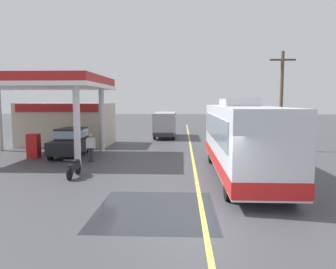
# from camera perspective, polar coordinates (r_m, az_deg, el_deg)

# --- Properties ---
(ground) EXTENTS (120.00, 120.00, 0.00)m
(ground) POSITION_cam_1_polar(r_m,az_deg,el_deg) (29.29, 3.81, -1.13)
(ground) COLOR #424247
(lane_divider_stripe) EXTENTS (0.16, 50.00, 0.01)m
(lane_divider_stripe) POSITION_cam_1_polar(r_m,az_deg,el_deg) (24.33, 4.06, -2.55)
(lane_divider_stripe) COLOR #D8CC4C
(lane_divider_stripe) RESTS_ON ground
(wet_puddle_patch) EXTENTS (3.90, 4.22, 0.01)m
(wet_puddle_patch) POSITION_cam_1_polar(r_m,az_deg,el_deg) (10.98, -2.12, -13.05)
(wet_puddle_patch) COLOR #26282D
(wet_puddle_patch) RESTS_ON ground
(coach_bus_main) EXTENTS (2.60, 11.04, 3.69)m
(coach_bus_main) POSITION_cam_1_polar(r_m,az_deg,el_deg) (15.77, 12.72, -0.98)
(coach_bus_main) COLOR silver
(coach_bus_main) RESTS_ON ground
(gas_station_roadside) EXTENTS (9.10, 11.95, 5.10)m
(gas_station_roadside) POSITION_cam_1_polar(r_m,az_deg,el_deg) (25.92, -18.72, 3.49)
(gas_station_roadside) COLOR #B21E1E
(gas_station_roadside) RESTS_ON ground
(car_at_pump) EXTENTS (1.70, 4.20, 1.82)m
(car_at_pump) POSITION_cam_1_polar(r_m,az_deg,el_deg) (22.02, -16.59, -1.02)
(car_at_pump) COLOR black
(car_at_pump) RESTS_ON ground
(minibus_opposing_lane) EXTENTS (2.04, 6.13, 2.44)m
(minibus_opposing_lane) POSITION_cam_1_polar(r_m,az_deg,el_deg) (32.08, -0.49, 2.14)
(minibus_opposing_lane) COLOR #A5A5AD
(minibus_opposing_lane) RESTS_ON ground
(motorcycle_parked_forecourt) EXTENTS (0.55, 1.80, 0.92)m
(motorcycle_parked_forecourt) POSITION_cam_1_polar(r_m,az_deg,el_deg) (16.00, -16.13, -5.60)
(motorcycle_parked_forecourt) COLOR black
(motorcycle_parked_forecourt) RESTS_ON ground
(pedestrian_near_pump) EXTENTS (0.55, 0.22, 1.66)m
(pedestrian_near_pump) POSITION_cam_1_polar(r_m,az_deg,el_deg) (23.19, -17.16, -0.90)
(pedestrian_near_pump) COLOR #33333F
(pedestrian_near_pump) RESTS_ON ground
(pedestrian_by_shop) EXTENTS (0.55, 0.22, 1.66)m
(pedestrian_by_shop) POSITION_cam_1_polar(r_m,az_deg,el_deg) (19.66, -13.40, -1.98)
(pedestrian_by_shop) COLOR #33333F
(pedestrian_by_shop) RESTS_ON ground
(utility_pole_roadside) EXTENTS (1.80, 0.24, 7.06)m
(utility_pole_roadside) POSITION_cam_1_polar(r_m,az_deg,el_deg) (24.67, 19.22, 5.88)
(utility_pole_roadside) COLOR brown
(utility_pole_roadside) RESTS_ON ground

